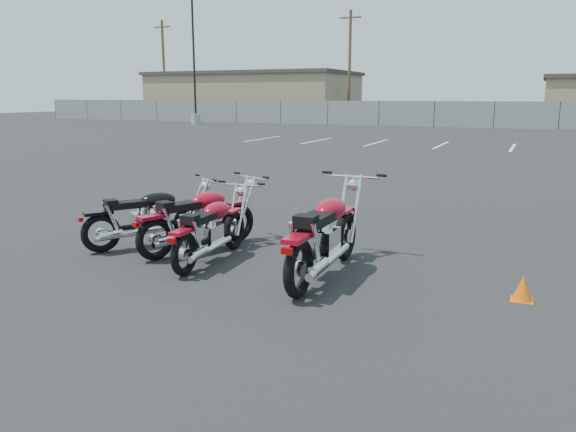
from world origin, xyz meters
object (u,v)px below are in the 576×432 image
at_px(motorcycle_front_red, 199,219).
at_px(motorcycle_third_red, 211,230).
at_px(motorcycle_second_black, 147,217).
at_px(motorcycle_rear_red, 325,235).

height_order(motorcycle_front_red, motorcycle_third_red, motorcycle_front_red).
bearing_deg(motorcycle_third_red, motorcycle_second_black, 167.98).
xyz_separation_m(motorcycle_second_black, motorcycle_rear_red, (2.89, -0.27, 0.08)).
xyz_separation_m(motorcycle_third_red, motorcycle_rear_red, (1.62, 0.00, 0.09)).
bearing_deg(motorcycle_rear_red, motorcycle_third_red, -179.94).
relative_size(motorcycle_second_black, motorcycle_rear_red, 0.78).
bearing_deg(motorcycle_rear_red, motorcycle_front_red, 169.63).
bearing_deg(motorcycle_second_black, motorcycle_front_red, 7.63).
bearing_deg(motorcycle_front_red, motorcycle_third_red, -40.48).
distance_m(motorcycle_front_red, motorcycle_third_red, 0.59).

